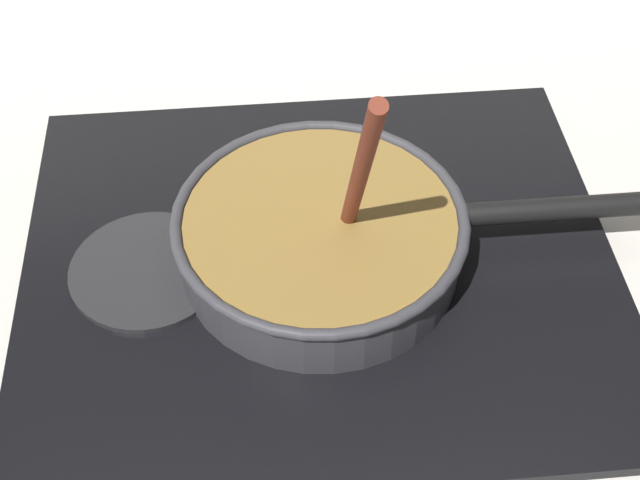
% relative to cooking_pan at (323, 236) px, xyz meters
% --- Properties ---
extents(hob_plate, '(0.56, 0.48, 0.01)m').
position_rel_cooking_pan_xyz_m(hob_plate, '(-0.00, 0.00, -0.04)').
color(hob_plate, black).
rests_on(hob_plate, ground).
extents(burner_ring, '(0.18, 0.18, 0.01)m').
position_rel_cooking_pan_xyz_m(burner_ring, '(-0.00, 0.00, -0.03)').
color(burner_ring, '#592D0C').
rests_on(burner_ring, hob_plate).
extents(spare_burner, '(0.15, 0.15, 0.01)m').
position_rel_cooking_pan_xyz_m(spare_burner, '(-0.16, 0.00, -0.03)').
color(spare_burner, '#262628').
rests_on(spare_burner, hob_plate).
extents(cooking_pan, '(0.44, 0.27, 0.27)m').
position_rel_cooking_pan_xyz_m(cooking_pan, '(0.00, 0.00, 0.00)').
color(cooking_pan, '#38383D').
rests_on(cooking_pan, hob_plate).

